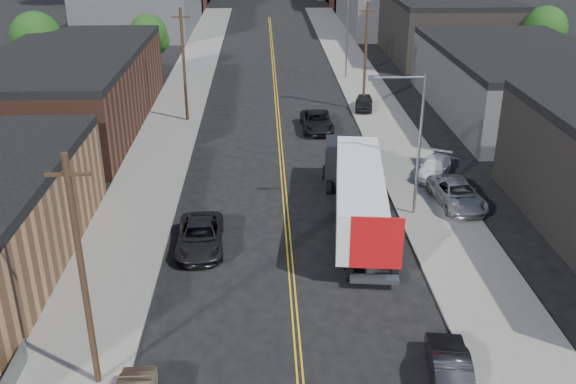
{
  "coord_description": "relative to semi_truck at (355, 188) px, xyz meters",
  "views": [
    {
      "loc": [
        -1.34,
        -10.92,
        17.71
      ],
      "look_at": [
        0.03,
        23.23,
        2.5
      ],
      "focal_mm": 40.0,
      "sensor_mm": 36.0,
      "label": 1
    }
  ],
  "objects": [
    {
      "name": "ground",
      "position": [
        -4.13,
        35.82,
        -2.28
      ],
      "size": [
        260.0,
        260.0,
        0.0
      ],
      "primitive_type": "plane",
      "color": "black",
      "rests_on": "ground"
    },
    {
      "name": "centerline",
      "position": [
        -4.13,
        20.82,
        -2.28
      ],
      "size": [
        0.32,
        120.0,
        0.01
      ],
      "primitive_type": "cube",
      "color": "gold",
      "rests_on": "ground"
    },
    {
      "name": "sidewalk_left",
      "position": [
        -13.63,
        20.82,
        -2.21
      ],
      "size": [
        5.0,
        140.0,
        0.15
      ],
      "primitive_type": "cube",
      "color": "slate",
      "rests_on": "ground"
    },
    {
      "name": "sidewalk_right",
      "position": [
        5.37,
        20.82,
        -2.21
      ],
      "size": [
        5.0,
        140.0,
        0.15
      ],
      "primitive_type": "cube",
      "color": "slate",
      "rests_on": "ground"
    },
    {
      "name": "warehouse_brown",
      "position": [
        -22.13,
        19.82,
        1.02
      ],
      "size": [
        12.0,
        26.0,
        6.6
      ],
      "color": "#43251B",
      "rests_on": "ground"
    },
    {
      "name": "industrial_right_b",
      "position": [
        17.87,
        21.82,
        0.77
      ],
      "size": [
        14.0,
        24.0,
        6.1
      ],
      "color": "#3C3C3E",
      "rests_on": "ground"
    },
    {
      "name": "industrial_right_c",
      "position": [
        17.87,
        47.82,
        1.52
      ],
      "size": [
        14.0,
        22.0,
        7.6
      ],
      "color": "black",
      "rests_on": "ground"
    },
    {
      "name": "skyline_left_a",
      "position": [
        -24.13,
        70.82,
        1.72
      ],
      "size": [
        16.0,
        30.0,
        8.0
      ],
      "primitive_type": "cube",
      "color": "#3C3C3E",
      "rests_on": "ground"
    },
    {
      "name": "skyline_right_a",
      "position": [
        15.87,
        70.82,
        1.72
      ],
      "size": [
        16.0,
        30.0,
        8.0
      ],
      "primitive_type": "cube",
      "color": "#3C3C3E",
      "rests_on": "ground"
    },
    {
      "name": "streetlight_near",
      "position": [
        3.47,
        0.82,
        3.04
      ],
      "size": [
        3.39,
        0.25,
        9.0
      ],
      "color": "gray",
      "rests_on": "ground"
    },
    {
      "name": "streetlight_far",
      "position": [
        3.47,
        35.82,
        3.04
      ],
      "size": [
        3.39,
        0.25,
        9.0
      ],
      "color": "gray",
      "rests_on": "ground"
    },
    {
      "name": "utility_pole_left_near",
      "position": [
        -12.33,
        -14.18,
        2.86
      ],
      "size": [
        1.6,
        0.26,
        10.0
      ],
      "color": "black",
      "rests_on": "ground"
    },
    {
      "name": "utility_pole_left_far",
      "position": [
        -12.33,
        20.82,
        2.86
      ],
      "size": [
        1.6,
        0.26,
        10.0
      ],
      "color": "black",
      "rests_on": "ground"
    },
    {
      "name": "utility_pole_right",
      "position": [
        4.07,
        23.82,
        2.86
      ],
      "size": [
        1.6,
        0.26,
        10.0
      ],
      "color": "black",
      "rests_on": "ground"
    },
    {
      "name": "tree_left_mid",
      "position": [
        -28.07,
        30.82,
        3.2
      ],
      "size": [
        5.1,
        5.04,
        8.37
      ],
      "color": "black",
      "rests_on": "ground"
    },
    {
      "name": "tree_left_far",
      "position": [
        -18.07,
        37.82,
        2.28
      ],
      "size": [
        4.35,
        4.2,
        6.97
      ],
      "color": "black",
      "rests_on": "ground"
    },
    {
      "name": "tree_right_far",
      "position": [
        25.93,
        35.82,
        2.89
      ],
      "size": [
        4.85,
        4.76,
        7.91
      ],
      "color": "black",
      "rests_on": "ground"
    },
    {
      "name": "semi_truck",
      "position": [
        0.0,
        0.0,
        0.0
      ],
      "size": [
        3.92,
        15.56,
        4.01
      ],
      "rotation": [
        0.0,
        0.0,
        -0.11
      ],
      "color": "silver",
      "rests_on": "ground"
    },
    {
      "name": "car_left_c",
      "position": [
        -9.13,
        -2.98,
        -1.52
      ],
      "size": [
        2.79,
        5.62,
        1.53
      ],
      "primitive_type": "imported",
      "rotation": [
        0.0,
        0.0,
        0.05
      ],
      "color": "black",
      "rests_on": "ground"
    },
    {
      "name": "car_right_oncoming",
      "position": [
        1.9,
        -14.51,
        -1.56
      ],
      "size": [
        2.11,
        4.56,
        1.45
      ],
      "primitive_type": "imported",
      "rotation": [
        0.0,
        0.0,
        3.01
      ],
      "color": "black",
      "rests_on": "ground"
    },
    {
      "name": "car_right_lot_a",
      "position": [
        6.87,
        1.87,
        -1.36
      ],
      "size": [
        3.04,
        5.76,
        1.54
      ],
      "primitive_type": "imported",
      "rotation": [
        0.0,
        0.0,
        0.09
      ],
      "color": "#949799",
      "rests_on": "sidewalk_right"
    },
    {
      "name": "car_right_lot_b",
      "position": [
        6.59,
        6.69,
        -1.47
      ],
      "size": [
        3.75,
        4.93,
        1.33
      ],
      "primitive_type": "imported",
      "rotation": [
        0.0,
        0.0,
        -0.47
      ],
      "color": "white",
      "rests_on": "sidewalk_right"
    },
    {
      "name": "car_right_lot_c",
      "position": [
        4.07,
        23.38,
        -1.46
      ],
      "size": [
        2.2,
        4.16,
        1.35
      ],
      "primitive_type": "imported",
      "rotation": [
        0.0,
        0.0,
        -0.16
      ],
      "color": "black",
      "rests_on": "sidewalk_right"
    },
    {
      "name": "car_ahead_truck",
      "position": [
        -0.85,
        17.82,
        -1.5
      ],
      "size": [
        2.68,
        5.64,
        1.56
      ],
      "primitive_type": "imported",
      "rotation": [
        0.0,
        0.0,
        0.02
      ],
      "color": "black",
      "rests_on": "ground"
    }
  ]
}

